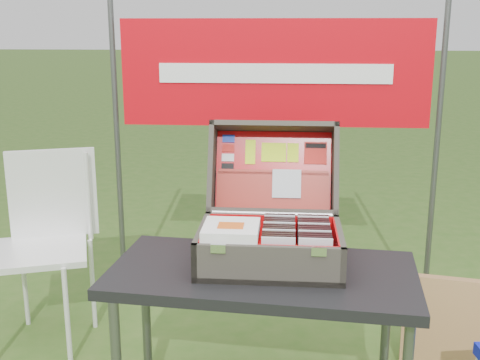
# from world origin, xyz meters

# --- Properties ---
(table) EXTENTS (1.14, 0.65, 0.69)m
(table) POSITION_xyz_m (-0.00, -0.04, 0.34)
(table) COLOR black
(table) RESTS_ON ground
(table_top) EXTENTS (1.14, 0.65, 0.04)m
(table_top) POSITION_xyz_m (-0.00, -0.04, 0.67)
(table_top) COLOR black
(table_top) RESTS_ON ground
(table_leg_bl) EXTENTS (0.04, 0.04, 0.65)m
(table_leg_bl) POSITION_xyz_m (-0.49, 0.18, 0.32)
(table_leg_bl) COLOR #59595B
(table_leg_bl) RESTS_ON ground
(table_leg_br) EXTENTS (0.04, 0.04, 0.65)m
(table_leg_br) POSITION_xyz_m (0.48, 0.18, 0.32)
(table_leg_br) COLOR #59595B
(table_leg_br) RESTS_ON ground
(suitcase) EXTENTS (0.52, 0.53, 0.46)m
(suitcase) POSITION_xyz_m (0.02, 0.07, 0.92)
(suitcase) COLOR #4E483C
(suitcase) RESTS_ON table
(suitcase_base_bottom) EXTENTS (0.52, 0.37, 0.02)m
(suitcase_base_bottom) POSITION_xyz_m (0.02, 0.01, 0.70)
(suitcase_base_bottom) COLOR #4E483C
(suitcase_base_bottom) RESTS_ON table_top
(suitcase_base_wall_front) EXTENTS (0.52, 0.02, 0.14)m
(suitcase_base_wall_front) POSITION_xyz_m (0.02, -0.17, 0.76)
(suitcase_base_wall_front) COLOR #4E483C
(suitcase_base_wall_front) RESTS_ON table_top
(suitcase_base_wall_back) EXTENTS (0.52, 0.02, 0.14)m
(suitcase_base_wall_back) POSITION_xyz_m (0.02, 0.18, 0.76)
(suitcase_base_wall_back) COLOR #4E483C
(suitcase_base_wall_back) RESTS_ON table_top
(suitcase_base_wall_left) EXTENTS (0.02, 0.37, 0.14)m
(suitcase_base_wall_left) POSITION_xyz_m (-0.23, 0.01, 0.76)
(suitcase_base_wall_left) COLOR #4E483C
(suitcase_base_wall_left) RESTS_ON table_top
(suitcase_base_wall_right) EXTENTS (0.02, 0.37, 0.14)m
(suitcase_base_wall_right) POSITION_xyz_m (0.27, 0.01, 0.76)
(suitcase_base_wall_right) COLOR #4E483C
(suitcase_base_wall_right) RESTS_ON table_top
(suitcase_liner_floor) EXTENTS (0.48, 0.33, 0.01)m
(suitcase_liner_floor) POSITION_xyz_m (0.02, 0.01, 0.71)
(suitcase_liner_floor) COLOR red
(suitcase_liner_floor) RESTS_ON suitcase_base_bottom
(suitcase_latch_left) EXTENTS (0.05, 0.01, 0.03)m
(suitcase_latch_left) POSITION_xyz_m (-0.15, -0.18, 0.81)
(suitcase_latch_left) COLOR silver
(suitcase_latch_left) RESTS_ON suitcase_base_wall_front
(suitcase_latch_right) EXTENTS (0.05, 0.01, 0.03)m
(suitcase_latch_right) POSITION_xyz_m (0.19, -0.18, 0.81)
(suitcase_latch_right) COLOR silver
(suitcase_latch_right) RESTS_ON suitcase_base_wall_front
(suitcase_hinge) EXTENTS (0.47, 0.02, 0.02)m
(suitcase_hinge) POSITION_xyz_m (0.02, 0.19, 0.82)
(suitcase_hinge) COLOR silver
(suitcase_hinge) RESTS_ON suitcase_base_wall_back
(suitcase_lid_back) EXTENTS (0.52, 0.15, 0.35)m
(suitcase_lid_back) POSITION_xyz_m (0.02, 0.38, 0.95)
(suitcase_lid_back) COLOR #4E483C
(suitcase_lid_back) RESTS_ON suitcase_base_wall_back
(suitcase_lid_rim_far) EXTENTS (0.52, 0.14, 0.07)m
(suitcase_lid_rim_far) POSITION_xyz_m (0.02, 0.39, 1.14)
(suitcase_lid_rim_far) COLOR #4E483C
(suitcase_lid_rim_far) RESTS_ON suitcase_lid_back
(suitcase_lid_rim_near) EXTENTS (0.52, 0.14, 0.07)m
(suitcase_lid_rim_near) POSITION_xyz_m (0.02, 0.26, 0.81)
(suitcase_lid_rim_near) COLOR #4E483C
(suitcase_lid_rim_near) RESTS_ON suitcase_lid_back
(suitcase_lid_rim_left) EXTENTS (0.02, 0.26, 0.40)m
(suitcase_lid_rim_left) POSITION_xyz_m (-0.23, 0.32, 0.97)
(suitcase_lid_rim_left) COLOR #4E483C
(suitcase_lid_rim_left) RESTS_ON suitcase_lid_back
(suitcase_lid_rim_right) EXTENTS (0.02, 0.26, 0.40)m
(suitcase_lid_rim_right) POSITION_xyz_m (0.27, 0.32, 0.97)
(suitcase_lid_rim_right) COLOR #4E483C
(suitcase_lid_rim_right) RESTS_ON suitcase_lid_back
(suitcase_lid_liner) EXTENTS (0.47, 0.12, 0.31)m
(suitcase_lid_liner) POSITION_xyz_m (0.02, 0.37, 0.96)
(suitcase_lid_liner) COLOR red
(suitcase_lid_liner) RESTS_ON suitcase_lid_back
(suitcase_liner_wall_front) EXTENTS (0.48, 0.01, 0.12)m
(suitcase_liner_wall_front) POSITION_xyz_m (0.02, -0.16, 0.77)
(suitcase_liner_wall_front) COLOR red
(suitcase_liner_wall_front) RESTS_ON suitcase_base_bottom
(suitcase_liner_wall_back) EXTENTS (0.48, 0.01, 0.12)m
(suitcase_liner_wall_back) POSITION_xyz_m (0.02, 0.17, 0.77)
(suitcase_liner_wall_back) COLOR red
(suitcase_liner_wall_back) RESTS_ON suitcase_base_bottom
(suitcase_liner_wall_left) EXTENTS (0.01, 0.33, 0.12)m
(suitcase_liner_wall_left) POSITION_xyz_m (-0.22, 0.01, 0.77)
(suitcase_liner_wall_left) COLOR red
(suitcase_liner_wall_left) RESTS_ON suitcase_base_bottom
(suitcase_liner_wall_right) EXTENTS (0.01, 0.33, 0.12)m
(suitcase_liner_wall_right) POSITION_xyz_m (0.26, 0.01, 0.77)
(suitcase_liner_wall_right) COLOR red
(suitcase_liner_wall_right) RESTS_ON suitcase_base_bottom
(suitcase_lid_pocket) EXTENTS (0.46, 0.08, 0.15)m
(suitcase_lid_pocket) POSITION_xyz_m (0.02, 0.32, 0.88)
(suitcase_lid_pocket) COLOR maroon
(suitcase_lid_pocket) RESTS_ON suitcase_lid_liner
(suitcase_pocket_edge) EXTENTS (0.45, 0.03, 0.03)m
(suitcase_pocket_edge) POSITION_xyz_m (0.02, 0.34, 0.95)
(suitcase_pocket_edge) COLOR maroon
(suitcase_pocket_edge) RESTS_ON suitcase_lid_pocket
(suitcase_pocket_cd) EXTENTS (0.12, 0.05, 0.11)m
(suitcase_pocket_cd) POSITION_xyz_m (0.08, 0.31, 0.92)
(suitcase_pocket_cd) COLOR silver
(suitcase_pocket_cd) RESTS_ON suitcase_lid_pocket
(lid_sticker_cc_a) EXTENTS (0.05, 0.01, 0.03)m
(lid_sticker_cc_a) POSITION_xyz_m (-0.17, 0.41, 1.08)
(lid_sticker_cc_a) COLOR #1933B2
(lid_sticker_cc_a) RESTS_ON suitcase_lid_liner
(lid_sticker_cc_b) EXTENTS (0.05, 0.01, 0.03)m
(lid_sticker_cc_b) POSITION_xyz_m (-0.17, 0.39, 1.04)
(lid_sticker_cc_b) COLOR red
(lid_sticker_cc_b) RESTS_ON suitcase_lid_liner
(lid_sticker_cc_c) EXTENTS (0.05, 0.01, 0.03)m
(lid_sticker_cc_c) POSITION_xyz_m (-0.17, 0.38, 1.01)
(lid_sticker_cc_c) COLOR white
(lid_sticker_cc_c) RESTS_ON suitcase_lid_liner
(lid_sticker_cc_d) EXTENTS (0.05, 0.01, 0.03)m
(lid_sticker_cc_d) POSITION_xyz_m (-0.17, 0.36, 0.97)
(lid_sticker_cc_d) COLOR black
(lid_sticker_cc_d) RESTS_ON suitcase_lid_liner
(lid_card_neon_tall) EXTENTS (0.04, 0.04, 0.10)m
(lid_card_neon_tall) POSITION_xyz_m (-0.08, 0.39, 1.03)
(lid_card_neon_tall) COLOR #C4F00E
(lid_card_neon_tall) RESTS_ON suitcase_lid_liner
(lid_card_neon_main) EXTENTS (0.10, 0.03, 0.07)m
(lid_card_neon_main) POSITION_xyz_m (0.02, 0.39, 1.03)
(lid_card_neon_main) COLOR #C4F00E
(lid_card_neon_main) RESTS_ON suitcase_lid_liner
(lid_card_neon_small) EXTENTS (0.05, 0.03, 0.07)m
(lid_card_neon_small) POSITION_xyz_m (0.10, 0.39, 1.03)
(lid_card_neon_small) COLOR #C4F00E
(lid_card_neon_small) RESTS_ON suitcase_lid_liner
(lid_sticker_band) EXTENTS (0.09, 0.04, 0.09)m
(lid_sticker_band) POSITION_xyz_m (0.19, 0.39, 1.03)
(lid_sticker_band) COLOR red
(lid_sticker_band) RESTS_ON suitcase_lid_liner
(lid_sticker_band_bar) EXTENTS (0.08, 0.01, 0.02)m
(lid_sticker_band_bar) POSITION_xyz_m (0.19, 0.40, 1.06)
(lid_sticker_band_bar) COLOR black
(lid_sticker_band_bar) RESTS_ON suitcase_lid_liner
(cd_left_0) EXTENTS (0.12, 0.01, 0.13)m
(cd_left_0) POSITION_xyz_m (0.05, -0.13, 0.78)
(cd_left_0) COLOR silver
(cd_left_0) RESTS_ON suitcase_liner_floor
(cd_left_1) EXTENTS (0.12, 0.01, 0.13)m
(cd_left_1) POSITION_xyz_m (0.05, -0.11, 0.78)
(cd_left_1) COLOR black
(cd_left_1) RESTS_ON suitcase_liner_floor
(cd_left_2) EXTENTS (0.12, 0.01, 0.13)m
(cd_left_2) POSITION_xyz_m (0.05, -0.09, 0.78)
(cd_left_2) COLOR black
(cd_left_2) RESTS_ON suitcase_liner_floor
(cd_left_3) EXTENTS (0.12, 0.01, 0.13)m
(cd_left_3) POSITION_xyz_m (0.05, -0.07, 0.78)
(cd_left_3) COLOR black
(cd_left_3) RESTS_ON suitcase_liner_floor
(cd_left_4) EXTENTS (0.12, 0.01, 0.13)m
(cd_left_4) POSITION_xyz_m (0.05, -0.05, 0.78)
(cd_left_4) COLOR silver
(cd_left_4) RESTS_ON suitcase_liner_floor
(cd_left_5) EXTENTS (0.12, 0.01, 0.13)m
(cd_left_5) POSITION_xyz_m (0.05, -0.03, 0.78)
(cd_left_5) COLOR black
(cd_left_5) RESTS_ON suitcase_liner_floor
(cd_left_6) EXTENTS (0.12, 0.01, 0.13)m
(cd_left_6) POSITION_xyz_m (0.05, -0.01, 0.78)
(cd_left_6) COLOR black
(cd_left_6) RESTS_ON suitcase_liner_floor
(cd_left_7) EXTENTS (0.12, 0.01, 0.13)m
(cd_left_7) POSITION_xyz_m (0.05, 0.01, 0.78)
(cd_left_7) COLOR black
(cd_left_7) RESTS_ON suitcase_liner_floor
(cd_left_8) EXTENTS (0.12, 0.01, 0.13)m
(cd_left_8) POSITION_xyz_m (0.05, 0.03, 0.78)
(cd_left_8) COLOR silver
(cd_left_8) RESTS_ON suitcase_liner_floor
(cd_left_9) EXTENTS (0.12, 0.01, 0.13)m
(cd_left_9) POSITION_xyz_m (0.05, 0.05, 0.78)
(cd_left_9) COLOR black
(cd_left_9) RESTS_ON suitcase_liner_floor
(cd_left_10) EXTENTS (0.12, 0.01, 0.13)m
(cd_left_10) POSITION_xyz_m (0.05, 0.07, 0.78)
(cd_left_10) COLOR black
(cd_left_10) RESTS_ON suitcase_liner_floor
(cd_left_11) EXTENTS (0.12, 0.01, 0.13)m
(cd_left_11) POSITION_xyz_m (0.05, 0.09, 0.78)
(cd_left_11) COLOR black
(cd_left_11) RESTS_ON suitcase_liner_floor
(cd_left_12) EXTENTS (0.12, 0.01, 0.13)m
(cd_left_12) POSITION_xyz_m (0.05, 0.11, 0.78)
(cd_left_12) COLOR silver
(cd_left_12) RESTS_ON suitcase_liner_floor
(cd_left_13) EXTENTS (0.12, 0.01, 0.13)m
(cd_left_13) POSITION_xyz_m (0.05, 0.13, 0.78)
(cd_left_13) COLOR black
(cd_left_13) RESTS_ON suitcase_liner_floor
(cd_right_0) EXTENTS (0.12, 0.01, 0.13)m
(cd_right_0) POSITION_xyz_m (0.18, -0.13, 0.78)
(cd_right_0) COLOR silver
(cd_right_0) RESTS_ON suitcase_liner_floor
(cd_right_1) EXTENTS (0.12, 0.01, 0.13)m
(cd_right_1) POSITION_xyz_m (0.18, -0.11, 0.78)
(cd_right_1) COLOR black
(cd_right_1) RESTS_ON suitcase_liner_floor
(cd_right_2) EXTENTS (0.12, 0.01, 0.13)m
(cd_right_2) POSITION_xyz_m (0.18, -0.09, 0.78)
(cd_right_2) COLOR black
(cd_right_2) RESTS_ON suitcase_liner_floor
(cd_right_3) EXTENTS (0.12, 0.01, 0.13)m
(cd_right_3) POSITION_xyz_m (0.18, -0.07, 0.78)
(cd_right_3) COLOR black
(cd_right_3) RESTS_ON suitcase_liner_floor
(cd_right_4) EXTENTS (0.12, 0.01, 0.13)m
(cd_right_4) POSITION_xyz_m (0.18, -0.05, 0.78)
(cd_right_4) COLOR silver
(cd_right_4) RESTS_ON suitcase_liner_floor
(cd_right_5) EXTENTS (0.12, 0.01, 0.13)m
(cd_right_5) POSITION_xyz_m (0.18, -0.03, 0.78)
(cd_right_5) COLOR black
(cd_right_5) RESTS_ON suitcase_liner_floor
(cd_right_6) EXTENTS (0.12, 0.01, 0.13)m
(cd_right_6) POSITION_xyz_m (0.18, -0.01, 0.78)
(cd_right_6) COLOR black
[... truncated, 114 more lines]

